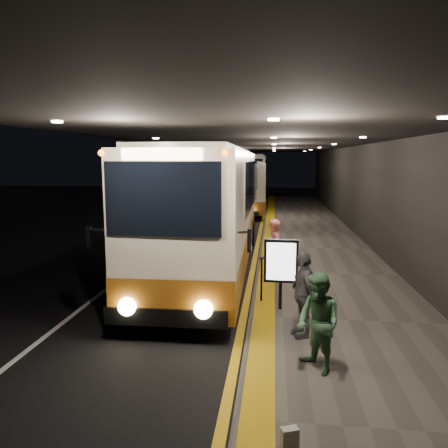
# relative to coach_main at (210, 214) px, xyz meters

# --- Properties ---
(ground) EXTENTS (90.00, 90.00, 0.00)m
(ground) POSITION_rel_coach_main_xyz_m (-0.87, -1.71, -1.92)
(ground) COLOR black
(lane_line_white) EXTENTS (0.12, 50.00, 0.01)m
(lane_line_white) POSITION_rel_coach_main_xyz_m (-2.67, 3.29, -1.91)
(lane_line_white) COLOR silver
(lane_line_white) RESTS_ON ground
(kerb_stripe_yellow) EXTENTS (0.18, 50.00, 0.01)m
(kerb_stripe_yellow) POSITION_rel_coach_main_xyz_m (1.48, 3.29, -1.91)
(kerb_stripe_yellow) COLOR gold
(kerb_stripe_yellow) RESTS_ON ground
(sidewalk) EXTENTS (4.50, 50.00, 0.15)m
(sidewalk) POSITION_rel_coach_main_xyz_m (3.88, 3.29, -1.84)
(sidewalk) COLOR #514C44
(sidewalk) RESTS_ON ground
(tactile_strip) EXTENTS (0.50, 50.00, 0.01)m
(tactile_strip) POSITION_rel_coach_main_xyz_m (1.98, 3.29, -1.76)
(tactile_strip) COLOR gold
(tactile_strip) RESTS_ON sidewalk
(terminal_wall) EXTENTS (0.10, 50.00, 6.00)m
(terminal_wall) POSITION_rel_coach_main_xyz_m (6.13, 3.29, 1.08)
(terminal_wall) COLOR black
(terminal_wall) RESTS_ON ground
(support_columns) EXTENTS (0.80, 24.80, 4.40)m
(support_columns) POSITION_rel_coach_main_xyz_m (-2.37, 2.29, 0.28)
(support_columns) COLOR black
(support_columns) RESTS_ON ground
(canopy) EXTENTS (9.00, 50.00, 0.40)m
(canopy) POSITION_rel_coach_main_xyz_m (1.63, 3.29, 2.68)
(canopy) COLOR black
(canopy) RESTS_ON support_columns
(coach_main) EXTENTS (2.86, 12.89, 4.00)m
(coach_main) POSITION_rel_coach_main_xyz_m (0.00, 0.00, 0.00)
(coach_main) COLOR beige
(coach_main) RESTS_ON ground
(coach_second) EXTENTS (3.03, 11.19, 3.47)m
(coach_second) POSITION_rel_coach_main_xyz_m (0.16, 16.90, -0.25)
(coach_second) COLOR beige
(coach_second) RESTS_ON ground
(coach_third) EXTENTS (2.79, 12.86, 4.04)m
(coach_third) POSITION_rel_coach_main_xyz_m (0.03, 28.15, 0.02)
(coach_third) COLOR beige
(coach_third) RESTS_ON ground
(passenger_boarding) EXTENTS (0.53, 0.72, 1.83)m
(passenger_boarding) POSITION_rel_coach_main_xyz_m (2.24, -1.53, -0.86)
(passenger_boarding) COLOR #B9565C
(passenger_boarding) RESTS_ON sidewalk
(passenger_waiting_green) EXTENTS (0.90, 0.99, 1.73)m
(passenger_waiting_green) POSITION_rel_coach_main_xyz_m (2.95, -7.39, -0.91)
(passenger_waiting_green) COLOR #3C6D47
(passenger_waiting_green) RESTS_ON sidewalk
(passenger_waiting_grey) EXTENTS (0.83, 1.15, 1.77)m
(passenger_waiting_grey) POSITION_rel_coach_main_xyz_m (2.78, -5.88, -0.88)
(passenger_waiting_grey) COLOR #47484B
(passenger_waiting_grey) RESTS_ON sidewalk
(bag_polka) EXTENTS (0.28, 0.18, 0.31)m
(bag_polka) POSITION_rel_coach_main_xyz_m (3.13, -6.20, -1.61)
(bag_polka) COLOR black
(bag_polka) RESTS_ON sidewalk
(bag_plain) EXTENTS (0.25, 0.19, 0.27)m
(bag_plain) POSITION_rel_coach_main_xyz_m (2.40, -9.51, -1.63)
(bag_plain) COLOR #B4B2A9
(bag_plain) RESTS_ON sidewalk
(info_sign) EXTENTS (0.82, 0.16, 1.72)m
(info_sign) POSITION_rel_coach_main_xyz_m (2.35, -4.31, -0.61)
(info_sign) COLOR black
(info_sign) RESTS_ON sidewalk
(stanchion_post) EXTENTS (0.05, 0.05, 1.15)m
(stanchion_post) POSITION_rel_coach_main_xyz_m (1.88, -3.77, -1.20)
(stanchion_post) COLOR black
(stanchion_post) RESTS_ON sidewalk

